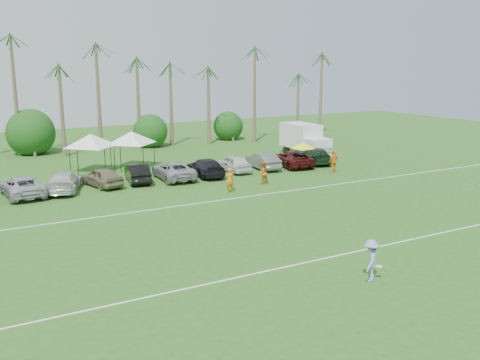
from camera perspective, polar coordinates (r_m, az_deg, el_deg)
ground at (r=23.25m, az=9.36°, el=-10.38°), size 120.00×120.00×0.00m
field_lines at (r=29.51m, az=-0.34°, el=-5.22°), size 80.00×12.10×0.01m
palm_tree_3 at (r=54.94m, az=-23.95°, el=12.53°), size 2.40×2.40×11.90m
palm_tree_4 at (r=55.50m, az=-19.55°, el=10.19°), size 2.40×2.40×8.90m
palm_tree_5 at (r=56.31m, az=-15.53°, el=11.35°), size 2.40×2.40×9.90m
palm_tree_6 at (r=57.40m, az=-11.62°, el=12.42°), size 2.40×2.40×10.90m
palm_tree_7 at (r=58.76m, az=-7.84°, el=13.37°), size 2.40×2.40×11.90m
palm_tree_8 at (r=60.77m, az=-3.29°, el=10.99°), size 2.40×2.40×8.90m
palm_tree_9 at (r=63.10m, az=0.87°, el=11.85°), size 2.40×2.40×9.90m
palm_tree_10 at (r=65.74m, az=4.75°, el=12.59°), size 2.40×2.40×10.90m
palm_tree_11 at (r=68.06m, az=7.63°, el=13.23°), size 2.40×2.40×11.90m
bush_tree_1 at (r=56.61m, az=-21.30°, el=4.30°), size 4.00×4.00×4.00m
bush_tree_2 at (r=59.41m, az=-9.76°, el=5.31°), size 4.00×4.00×4.00m
bush_tree_3 at (r=63.41m, az=-1.17°, el=5.92°), size 4.00×4.00×4.00m
sideline_player_a at (r=37.54m, az=-1.13°, el=0.01°), size 0.65×0.43×1.77m
sideline_player_b at (r=40.24m, az=2.46°, el=0.80°), size 0.87×0.70×1.71m
sideline_player_c at (r=45.03m, az=9.97°, el=1.96°), size 1.14×0.61×1.86m
box_truck at (r=52.76m, az=6.93°, el=4.36°), size 2.52×6.08×3.09m
canopy_tent_left at (r=46.01m, az=-15.67°, el=4.74°), size 4.58×4.58×3.71m
canopy_tent_right at (r=47.19m, az=-11.53°, el=5.10°), size 4.55×4.55×3.69m
market_umbrella at (r=45.77m, az=6.74°, el=3.68°), size 2.08×2.08×2.31m
frisbee_player at (r=23.11m, az=13.78°, el=-8.33°), size 1.32×1.24×1.79m
parked_car_2 at (r=39.36m, az=-22.24°, el=-0.61°), size 2.71×5.27×1.42m
parked_car_3 at (r=39.80m, az=-18.29°, el=-0.17°), size 3.50×5.28×1.42m
parked_car_4 at (r=40.62m, az=-14.53°, el=0.31°), size 2.56×4.44×1.42m
parked_car_5 at (r=41.53m, az=-10.89°, el=0.74°), size 2.23×4.51×1.42m
parked_car_6 at (r=42.10m, az=-7.14°, el=1.03°), size 2.63×5.23×1.42m
parked_car_7 at (r=43.14m, az=-3.69°, el=1.37°), size 2.40×5.05×1.42m
parked_car_8 at (r=44.71m, az=-0.70°, el=1.79°), size 1.72×4.19×1.42m
parked_car_9 at (r=45.92m, az=2.47°, el=2.06°), size 1.93×4.44×1.42m
parked_car_10 at (r=47.24m, az=5.47°, el=2.30°), size 2.98×5.37×1.42m
parked_car_11 at (r=49.06m, az=7.97°, el=2.62°), size 3.42×5.27×1.42m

